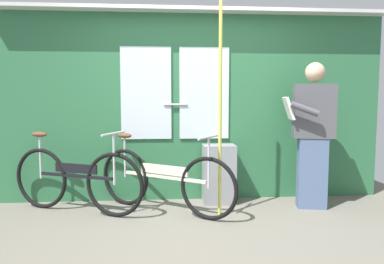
{
  "coord_description": "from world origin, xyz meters",
  "views": [
    {
      "loc": [
        -0.36,
        -3.4,
        1.27
      ],
      "look_at": [
        -0.04,
        0.57,
        0.89
      ],
      "focal_mm": 34.54,
      "sensor_mm": 36.0,
      "label": 1
    }
  ],
  "objects": [
    {
      "name": "bicycle_near_door",
      "position": [
        -1.31,
        0.66,
        0.37
      ],
      "size": [
        1.52,
        0.75,
        0.9
      ],
      "rotation": [
        0.0,
        0.0,
        -0.42
      ],
      "color": "black",
      "rests_on": "ground_plane"
    },
    {
      "name": "train_door_wall",
      "position": [
        -0.01,
        1.11,
        1.2
      ],
      "size": [
        4.73,
        0.28,
        2.3
      ],
      "color": "#2D6B42",
      "rests_on": "ground_plane"
    },
    {
      "name": "handrail_pole",
      "position": [
        0.24,
        0.4,
        1.13
      ],
      "size": [
        0.04,
        0.04,
        2.26
      ],
      "primitive_type": "cylinder",
      "color": "#C6C14C",
      "rests_on": "ground_plane"
    },
    {
      "name": "bicycle_leaning_behind",
      "position": [
        -0.35,
        0.6,
        0.36
      ],
      "size": [
        1.48,
        1.03,
        0.87
      ],
      "rotation": [
        0.0,
        0.0,
        -0.6
      ],
      "color": "black",
      "rests_on": "ground_plane"
    },
    {
      "name": "ground_plane",
      "position": [
        0.0,
        0.0,
        -0.02
      ],
      "size": [
        5.73,
        3.84,
        0.04
      ],
      "primitive_type": "cube",
      "color": "#666056"
    },
    {
      "name": "trash_bin_by_wall",
      "position": [
        0.31,
        0.9,
        0.35
      ],
      "size": [
        0.38,
        0.28,
        0.7
      ],
      "primitive_type": "cube",
      "color": "gray",
      "rests_on": "ground_plane"
    },
    {
      "name": "passenger_reading_newspaper",
      "position": [
        1.33,
        0.62,
        0.87
      ],
      "size": [
        0.6,
        0.53,
        1.65
      ],
      "rotation": [
        0.0,
        0.0,
        2.95
      ],
      "color": "slate",
      "rests_on": "ground_plane"
    }
  ]
}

